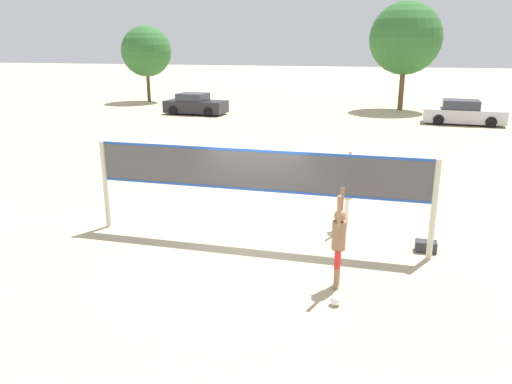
{
  "coord_description": "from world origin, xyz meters",
  "views": [
    {
      "loc": [
        2.98,
        -11.31,
        4.79
      ],
      "look_at": [
        0.0,
        0.0,
        1.3
      ],
      "focal_mm": 35.0,
      "sensor_mm": 36.0,
      "label": 1
    }
  ],
  "objects_px": {
    "tree_right_cluster": "(406,38)",
    "player_blocker": "(348,190)",
    "tree_left_cluster": "(146,51)",
    "parked_car_near": "(195,105)",
    "gear_bag": "(426,246)",
    "volleyball": "(335,300)",
    "player_spiker": "(339,238)",
    "parked_car_far": "(463,113)",
    "volleyball_net": "(256,178)"
  },
  "relations": [
    {
      "from": "player_spiker",
      "to": "volleyball",
      "type": "distance_m",
      "value": 1.23
    },
    {
      "from": "player_spiker",
      "to": "volleyball_net",
      "type": "bearing_deg",
      "value": 48.62
    },
    {
      "from": "tree_right_cluster",
      "to": "volleyball",
      "type": "bearing_deg",
      "value": -92.95
    },
    {
      "from": "player_spiker",
      "to": "tree_right_cluster",
      "type": "height_order",
      "value": "tree_right_cluster"
    },
    {
      "from": "player_spiker",
      "to": "parked_car_far",
      "type": "height_order",
      "value": "player_spiker"
    },
    {
      "from": "player_blocker",
      "to": "gear_bag",
      "type": "relative_size",
      "value": 4.15
    },
    {
      "from": "volleyball_net",
      "to": "volleyball",
      "type": "bearing_deg",
      "value": -49.98
    },
    {
      "from": "parked_car_near",
      "to": "tree_left_cluster",
      "type": "height_order",
      "value": "tree_left_cluster"
    },
    {
      "from": "gear_bag",
      "to": "parked_car_near",
      "type": "bearing_deg",
      "value": 123.73
    },
    {
      "from": "parked_car_near",
      "to": "gear_bag",
      "type": "bearing_deg",
      "value": -53.02
    },
    {
      "from": "tree_right_cluster",
      "to": "tree_left_cluster",
      "type": "bearing_deg",
      "value": 178.85
    },
    {
      "from": "player_spiker",
      "to": "player_blocker",
      "type": "distance_m",
      "value": 3.51
    },
    {
      "from": "player_spiker",
      "to": "tree_left_cluster",
      "type": "distance_m",
      "value": 35.7
    },
    {
      "from": "gear_bag",
      "to": "tree_left_cluster",
      "type": "height_order",
      "value": "tree_left_cluster"
    },
    {
      "from": "volleyball_net",
      "to": "player_spiker",
      "type": "height_order",
      "value": "volleyball_net"
    },
    {
      "from": "player_blocker",
      "to": "parked_car_far",
      "type": "height_order",
      "value": "player_blocker"
    },
    {
      "from": "volleyball_net",
      "to": "tree_right_cluster",
      "type": "distance_m",
      "value": 28.14
    },
    {
      "from": "parked_car_far",
      "to": "tree_left_cluster",
      "type": "height_order",
      "value": "tree_left_cluster"
    },
    {
      "from": "volleyball",
      "to": "tree_right_cluster",
      "type": "height_order",
      "value": "tree_right_cluster"
    },
    {
      "from": "gear_bag",
      "to": "tree_left_cluster",
      "type": "bearing_deg",
      "value": 127.14
    },
    {
      "from": "tree_left_cluster",
      "to": "volleyball_net",
      "type": "bearing_deg",
      "value": -59.03
    },
    {
      "from": "volleyball_net",
      "to": "tree_left_cluster",
      "type": "distance_m",
      "value": 32.84
    },
    {
      "from": "gear_bag",
      "to": "parked_car_near",
      "type": "distance_m",
      "value": 25.63
    },
    {
      "from": "volleyball_net",
      "to": "gear_bag",
      "type": "bearing_deg",
      "value": 5.79
    },
    {
      "from": "gear_bag",
      "to": "parked_car_far",
      "type": "distance_m",
      "value": 21.53
    },
    {
      "from": "volleyball_net",
      "to": "parked_car_near",
      "type": "bearing_deg",
      "value": 115.0
    },
    {
      "from": "tree_right_cluster",
      "to": "player_blocker",
      "type": "bearing_deg",
      "value": -93.81
    },
    {
      "from": "player_blocker",
      "to": "gear_bag",
      "type": "xyz_separation_m",
      "value": [
        2.0,
        -1.14,
        -0.94
      ]
    },
    {
      "from": "parked_car_far",
      "to": "tree_left_cluster",
      "type": "bearing_deg",
      "value": 168.38
    },
    {
      "from": "player_spiker",
      "to": "tree_left_cluster",
      "type": "height_order",
      "value": "tree_left_cluster"
    },
    {
      "from": "parked_car_near",
      "to": "tree_right_cluster",
      "type": "height_order",
      "value": "tree_right_cluster"
    },
    {
      "from": "parked_car_far",
      "to": "tree_left_cluster",
      "type": "distance_m",
      "value": 25.39
    },
    {
      "from": "volleyball",
      "to": "parked_car_near",
      "type": "distance_m",
      "value": 27.41
    },
    {
      "from": "player_spiker",
      "to": "parked_car_near",
      "type": "height_order",
      "value": "player_spiker"
    },
    {
      "from": "parked_car_near",
      "to": "tree_right_cluster",
      "type": "distance_m",
      "value": 15.82
    },
    {
      "from": "volleyball",
      "to": "parked_car_far",
      "type": "bearing_deg",
      "value": 77.97
    },
    {
      "from": "player_spiker",
      "to": "tree_right_cluster",
      "type": "xyz_separation_m",
      "value": [
        1.62,
        29.61,
        4.06
      ]
    },
    {
      "from": "volleyball_net",
      "to": "tree_right_cluster",
      "type": "bearing_deg",
      "value": 82.09
    },
    {
      "from": "parked_car_near",
      "to": "tree_right_cluster",
      "type": "relative_size",
      "value": 0.56
    },
    {
      "from": "volleyball_net",
      "to": "parked_car_far",
      "type": "distance_m",
      "value": 22.94
    },
    {
      "from": "player_spiker",
      "to": "tree_left_cluster",
      "type": "xyz_separation_m",
      "value": [
        -19.07,
        30.03,
        3.07
      ]
    },
    {
      "from": "tree_right_cluster",
      "to": "parked_car_far",
      "type": "bearing_deg",
      "value": -58.76
    },
    {
      "from": "gear_bag",
      "to": "tree_left_cluster",
      "type": "relative_size",
      "value": 0.08
    },
    {
      "from": "player_spiker",
      "to": "tree_left_cluster",
      "type": "relative_size",
      "value": 0.33
    },
    {
      "from": "tree_right_cluster",
      "to": "player_spiker",
      "type": "bearing_deg",
      "value": -93.14
    },
    {
      "from": "player_blocker",
      "to": "volleyball",
      "type": "bearing_deg",
      "value": 2.38
    },
    {
      "from": "parked_car_far",
      "to": "tree_left_cluster",
      "type": "xyz_separation_m",
      "value": [
        -24.32,
        6.41,
        3.48
      ]
    },
    {
      "from": "player_spiker",
      "to": "player_blocker",
      "type": "relative_size",
      "value": 1.0
    },
    {
      "from": "gear_bag",
      "to": "tree_right_cluster",
      "type": "distance_m",
      "value": 27.7
    },
    {
      "from": "tree_left_cluster",
      "to": "tree_right_cluster",
      "type": "distance_m",
      "value": 20.72
    }
  ]
}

